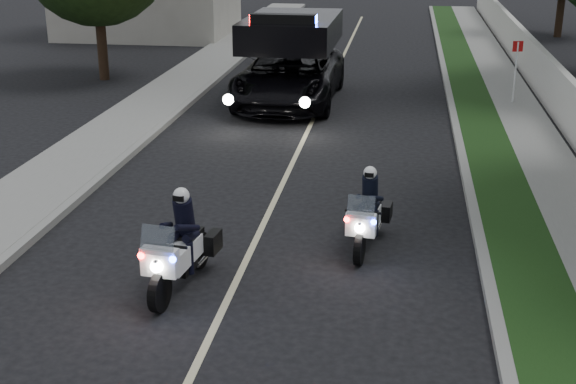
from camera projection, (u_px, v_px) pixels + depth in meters
name	position (u px, v px, depth m)	size (l,w,h in m)	color
ground	(240.00, 273.00, 13.15)	(120.00, 120.00, 0.00)	black
curb_right	(456.00, 127.00, 21.87)	(0.20, 60.00, 0.15)	gray
grass_verge	(481.00, 128.00, 21.77)	(1.20, 60.00, 0.16)	#193814
sidewalk_right	(529.00, 129.00, 21.59)	(1.40, 60.00, 0.16)	gray
property_wall	(569.00, 107.00, 21.22)	(0.22, 60.00, 1.50)	beige
curb_left	(174.00, 116.00, 23.01)	(0.20, 60.00, 0.15)	gray
sidewalk_left	(138.00, 115.00, 23.16)	(2.00, 60.00, 0.16)	gray
lane_marking	(311.00, 124.00, 22.46)	(0.12, 50.00, 0.01)	#BFB78C
police_moto_left	(182.00, 287.00, 12.66)	(0.69, 1.97, 1.67)	white
police_moto_right	(366.00, 247.00, 14.17)	(0.62, 1.78, 1.51)	white
police_suv	(290.00, 102.00, 25.02)	(3.00, 6.48, 3.15)	black
bicycle	(268.00, 63.00, 31.68)	(0.65, 1.87, 0.98)	black
cyclist	(268.00, 63.00, 31.68)	(0.58, 0.39, 1.61)	black
sign_post	(512.00, 107.00, 24.46)	(0.33, 0.33, 2.13)	#A20B25
tree_right_e	(557.00, 37.00, 38.31)	(4.96, 4.96, 8.26)	black
tree_left_near	(105.00, 79.00, 28.51)	(5.35, 5.35, 8.91)	#1D3812
tree_left_far	(163.00, 35.00, 39.00)	(7.85, 7.85, 13.08)	#19320F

